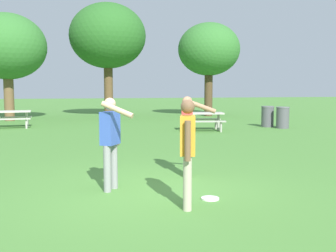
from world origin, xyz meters
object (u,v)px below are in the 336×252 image
person_bystander (111,136)px  tree_slender_mid (108,37)px  picnic_table_near (203,117)px  tree_back_left (209,50)px  trash_can_beside_table (283,117)px  person_catcher (188,146)px  picnic_table_far (11,115)px  frisbee (210,198)px  trash_can_further_along (268,116)px  person_thrower (188,130)px  tree_far_right (7,47)px

person_bystander → tree_slender_mid: size_ratio=0.24×
person_bystander → picnic_table_near: size_ratio=0.86×
tree_back_left → picnic_table_near: bearing=-110.5°
picnic_table_near → tree_back_left: size_ratio=0.33×
trash_can_beside_table → person_bystander: bearing=-133.1°
person_catcher → picnic_table_far: (-4.51, 13.18, -0.38)m
person_catcher → frisbee: size_ratio=5.55×
picnic_table_far → trash_can_further_along: (11.47, -2.24, -0.08)m
person_thrower → picnic_table_near: bearing=69.8°
tree_far_right → tree_back_left: 11.82m
picnic_table_near → trash_can_further_along: bearing=14.1°
person_bystander → tree_back_left: 18.79m
person_bystander → tree_slender_mid: tree_slender_mid is taller
person_thrower → trash_can_beside_table: 10.63m
frisbee → picnic_table_near: picnic_table_near is taller
picnic_table_near → tree_far_right: (-8.76, 7.16, 3.43)m
person_bystander → person_catcher: bearing=-51.6°
trash_can_beside_table → tree_far_right: size_ratio=0.17×
person_bystander → picnic_table_near: bearing=62.5°
person_thrower → picnic_table_far: person_thrower is taller
person_catcher → tree_slender_mid: bearing=89.0°
tree_far_right → picnic_table_near: bearing=-39.3°
frisbee → person_thrower: bearing=86.8°
picnic_table_near → person_bystander: bearing=-117.5°
person_thrower → trash_can_beside_table: size_ratio=1.71×
picnic_table_far → person_thrower: bearing=-65.5°
tree_back_left → tree_slender_mid: bearing=171.8°
frisbee → tree_back_left: bearing=71.2°
person_bystander → tree_back_left: size_ratio=0.28×
tree_far_right → tree_back_left: (11.79, 0.93, 0.18)m
tree_far_right → trash_can_beside_table: bearing=-29.3°
trash_can_further_along → frisbee: bearing=-121.5°
trash_can_beside_table → picnic_table_near: bearing=-177.9°
person_catcher → picnic_table_near: 10.70m
frisbee → trash_can_beside_table: 12.02m
frisbee → picnic_table_far: picnic_table_far is taller
person_thrower → tree_far_right: size_ratio=0.28×
person_thrower → trash_can_further_along: person_thrower is taller
person_bystander → trash_can_further_along: size_ratio=1.71×
person_catcher → tree_back_left: tree_back_left is taller
person_bystander → picnic_table_far: bearing=106.3°
person_bystander → tree_slender_mid: bearing=85.6°
person_thrower → trash_can_beside_table: bearing=50.5°
person_thrower → trash_can_further_along: size_ratio=1.71×
picnic_table_far → trash_can_beside_table: 12.20m
picnic_table_far → trash_can_beside_table: (11.84, -2.96, -0.08)m
trash_can_further_along → tree_slender_mid: size_ratio=0.14×
picnic_table_far → picnic_table_near: bearing=-21.0°
frisbee → tree_far_right: (-5.70, 16.90, 3.98)m
trash_can_further_along → tree_far_right: 14.16m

